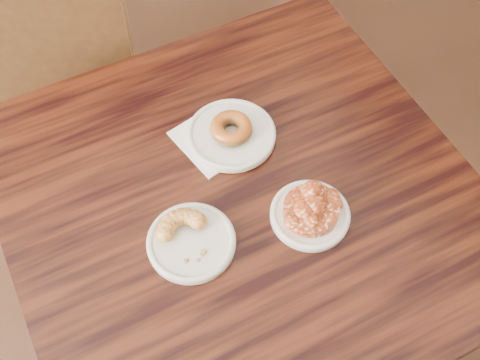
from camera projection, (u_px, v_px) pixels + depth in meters
floor at (217, 291)px, 1.83m from camera, size 5.00×5.00×0.00m
cafe_table at (241, 276)px, 1.45m from camera, size 0.95×0.95×0.75m
chair_far at (53, 70)px, 1.72m from camera, size 0.65×0.65×0.90m
napkin at (216, 138)px, 1.21m from camera, size 0.16×0.16×0.00m
plate_donut at (231, 135)px, 1.21m from camera, size 0.18×0.18×0.01m
plate_cruller at (191, 242)px, 1.08m from camera, size 0.16×0.16×0.01m
plate_fritter at (310, 215)px, 1.11m from camera, size 0.15×0.15×0.01m
glazed_donut at (231, 128)px, 1.19m from camera, size 0.08×0.08×0.03m
apple_fritter at (311, 209)px, 1.09m from camera, size 0.14×0.14×0.03m
cruller_fragment at (191, 237)px, 1.06m from camera, size 0.11×0.11×0.03m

